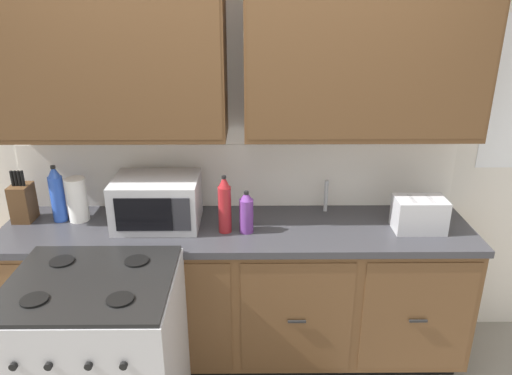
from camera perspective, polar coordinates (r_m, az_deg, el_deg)
The scene contains 11 objects.
wall_unit at distance 2.78m, azimuth -2.32°, elevation 10.97°, with size 3.87×0.40×2.40m.
counter_run at distance 3.04m, azimuth -2.12°, elevation -11.97°, with size 2.70×0.64×0.90m.
stove_range at distance 2.64m, azimuth -17.61°, elevation -18.93°, with size 0.76×0.68×0.95m.
microwave at distance 2.85m, azimuth -11.46°, elevation -1.60°, with size 0.48×0.37×0.28m.
toaster at distance 2.89m, azimuth 18.49°, elevation -2.98°, with size 0.28×0.18×0.19m.
knife_block at distance 3.16m, azimuth -25.55°, elevation -1.52°, with size 0.11×0.14×0.31m.
sink_faucet at distance 3.00m, azimuth 8.15°, elevation -0.96°, with size 0.02×0.02×0.20m, color #B2B5BA.
paper_towel_roll at distance 3.03m, azimuth -20.12°, elevation -1.33°, with size 0.12×0.12×0.26m, color white.
bottle_blue at distance 3.05m, azimuth -22.17°, elevation -0.72°, with size 0.08×0.08×0.34m.
bottle_red at distance 2.70m, azimuth -3.68°, elevation -2.02°, with size 0.07×0.07×0.33m.
bottle_violet at distance 2.71m, azimuth -1.13°, elevation -2.91°, with size 0.08×0.08×0.24m.
Camera 1 is at (0.09, -2.24, 2.14)m, focal length 34.32 mm.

